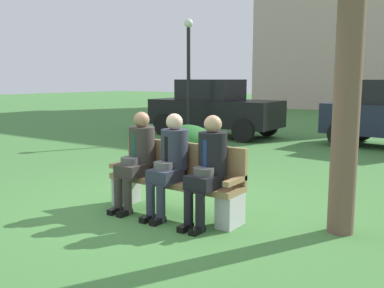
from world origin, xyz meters
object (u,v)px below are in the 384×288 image
object	(u,v)px
seated_man_right	(208,165)
street_lamp	(189,66)
park_bench	(177,181)
shrub_near_bench	(188,141)
seated_man_left	(137,155)
seated_man_middle	(170,160)
parked_car_near	(214,108)

from	to	relation	value
seated_man_right	street_lamp	bearing A→B (deg)	127.29
park_bench	shrub_near_bench	world-z (taller)	park_bench
park_bench	seated_man_right	bearing A→B (deg)	-13.21
seated_man_left	street_lamp	size ratio (longest dim) A/B	0.39
park_bench	street_lamp	world-z (taller)	street_lamp
seated_man_left	seated_man_right	bearing A→B (deg)	0.05
seated_man_left	shrub_near_bench	world-z (taller)	seated_man_left
seated_man_left	seated_man_right	size ratio (longest dim) A/B	0.99
park_bench	seated_man_right	distance (m)	0.65
seated_man_right	park_bench	bearing A→B (deg)	166.79
seated_man_middle	seated_man_right	distance (m)	0.57
seated_man_left	shrub_near_bench	distance (m)	3.91
shrub_near_bench	seated_man_left	bearing A→B (deg)	-64.23
seated_man_left	shrub_near_bench	size ratio (longest dim) A/B	1.13
seated_man_left	parked_car_near	xyz separation A→B (m)	(-3.11, 6.84, 0.13)
seated_man_middle	shrub_near_bench	size ratio (longest dim) A/B	1.13
seated_man_middle	street_lamp	size ratio (longest dim) A/B	0.39
seated_man_right	shrub_near_bench	xyz separation A→B (m)	(-2.80, 3.50, -0.36)
street_lamp	parked_car_near	bearing A→B (deg)	89.59
shrub_near_bench	parked_car_near	size ratio (longest dim) A/B	0.29
seated_man_middle	seated_man_right	xyz separation A→B (m)	(0.57, 0.00, 0.00)
parked_car_near	shrub_near_bench	bearing A→B (deg)	-67.00
shrub_near_bench	street_lamp	size ratio (longest dim) A/B	0.34
seated_man_left	street_lamp	bearing A→B (deg)	119.33
park_bench	seated_man_middle	world-z (taller)	seated_man_middle
street_lamp	seated_man_right	bearing A→B (deg)	-52.71
seated_man_left	street_lamp	distance (m)	6.50
seated_man_right	street_lamp	size ratio (longest dim) A/B	0.39
seated_man_right	street_lamp	xyz separation A→B (m)	(-4.22, 5.55, 1.32)
park_bench	shrub_near_bench	distance (m)	4.05
seated_man_right	shrub_near_bench	size ratio (longest dim) A/B	1.14
park_bench	street_lamp	distance (m)	6.73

